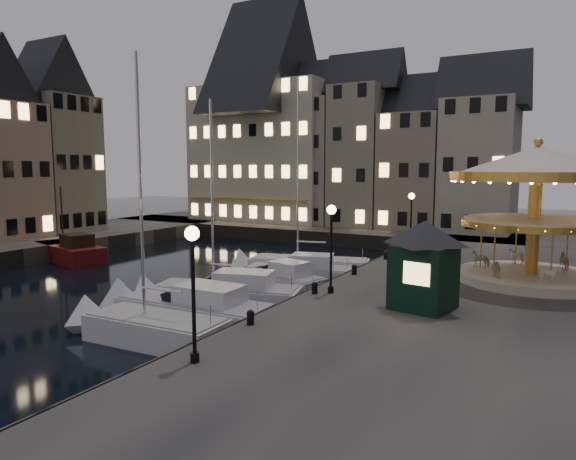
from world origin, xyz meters
The scene contains 30 objects.
ground centered at (0.00, 0.00, 0.00)m, with size 160.00×160.00×0.00m, color black.
quay_east centered at (14.00, 6.00, 0.65)m, with size 16.00×56.00×1.30m, color #474442.
quay_north centered at (-8.00, 28.00, 0.65)m, with size 44.00×12.00×1.30m, color #474442.
quaywall_e centered at (6.00, 6.00, 0.65)m, with size 0.15×44.00×1.30m, color #47423A.
quaywall_n centered at (-6.00, 22.00, 0.65)m, with size 48.00×0.15×1.30m, color #47423A.
quaywall_w centered at (-18.00, 2.00, 0.65)m, with size 0.15×44.00×1.30m, color #47423A.
streetlamp_a centered at (7.20, -9.00, 4.02)m, with size 0.44×0.44×4.17m.
streetlamp_b centered at (7.20, 1.00, 4.02)m, with size 0.44×0.44×4.17m.
streetlamp_c centered at (7.20, 14.50, 4.02)m, with size 0.44×0.44×4.17m.
bollard_a centered at (6.60, -5.00, 1.60)m, with size 0.30×0.30×0.57m.
bollard_b centered at (6.60, 0.50, 1.60)m, with size 0.30×0.30×0.57m.
bollard_c centered at (6.60, 5.50, 1.60)m, with size 0.30×0.30×0.57m.
bollard_d centered at (6.60, 11.00, 1.60)m, with size 0.30×0.30×0.57m.
townhouse_na centered at (-19.50, 30.00, 7.78)m, with size 5.50×8.00×12.80m.
townhouse_nb centered at (-14.05, 30.00, 8.28)m, with size 6.16×8.00×13.80m.
townhouse_nc centered at (-8.00, 30.00, 8.78)m, with size 6.82×8.00×14.80m.
townhouse_nd centered at (-2.25, 30.00, 9.28)m, with size 5.50×8.00×15.80m.
townhouse_ne centered at (3.20, 30.00, 7.78)m, with size 6.16×8.00×12.80m.
townhouse_nf centered at (9.25, 30.00, 8.28)m, with size 6.82×8.00×13.80m.
townhouse_wc centered at (-26.00, 10.95, 8.48)m, with size 8.80×5.50×14.20m.
hotel_corner centered at (-14.00, 30.00, 9.78)m, with size 17.60×9.00×16.80m.
motorboat_a centered at (1.76, -5.56, 0.54)m, with size 7.12×2.56×11.86m.
motorboat_b centered at (1.64, -2.76, 0.64)m, with size 8.66×2.60×2.15m.
motorboat_c centered at (1.26, 0.26, 0.68)m, with size 8.64×4.31×11.50m.
motorboat_d centered at (2.22, 4.40, 0.63)m, with size 6.34×3.30×2.15m.
motorboat_e centered at (2.13, 6.61, 0.64)m, with size 7.55×4.06×2.15m.
motorboat_f centered at (1.11, 9.58, 0.53)m, with size 9.03×4.41×12.00m.
red_fishing_boat centered at (-16.83, 5.33, 0.70)m, with size 7.89×4.42×5.94m.
carousel centered at (15.30, 8.27, 6.17)m, with size 8.45×8.45×7.39m.
ticket_kiosk centered at (11.70, 0.42, 3.81)m, with size 3.60×3.60×4.22m.
Camera 1 is at (16.96, -20.74, 7.16)m, focal length 32.00 mm.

